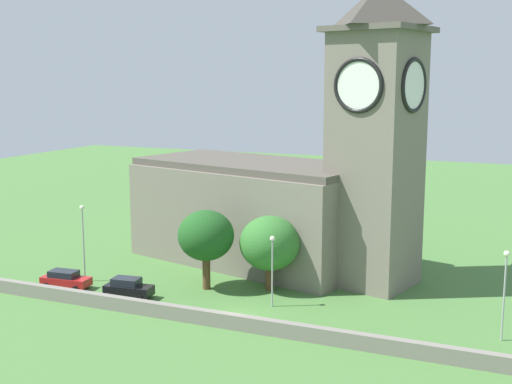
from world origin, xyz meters
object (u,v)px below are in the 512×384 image
car_red (65,279)px  car_black (128,288)px  streetlamp_central (505,281)px  tree_riverside_west (206,236)px  tree_by_tower (270,243)px  streetlamp_west_end (83,231)px  streetlamp_west_mid (272,259)px  church (286,191)px

car_red → car_black: bearing=-1.2°
streetlamp_central → tree_riverside_west: bearing=174.7°
streetlamp_central → tree_by_tower: bearing=167.7°
streetlamp_central → tree_by_tower: tree_by_tower is taller
car_black → tree_riverside_west: tree_riverside_west is taller
streetlamp_central → tree_by_tower: (-20.31, 4.41, -0.20)m
tree_riverside_west → tree_by_tower: 5.85m
streetlamp_west_end → streetlamp_west_mid: bearing=1.0°
tree_by_tower → car_black: bearing=-146.1°
streetlamp_central → church: bearing=150.2°
streetlamp_west_end → tree_riverside_west: bearing=11.8°
streetlamp_central → tree_by_tower: size_ratio=0.99×
car_red → streetlamp_west_end: streetlamp_west_end is taller
church → streetlamp_central: bearing=-29.8°
streetlamp_west_end → streetlamp_central: bearing=0.1°
church → tree_by_tower: size_ratio=4.65×
car_red → tree_by_tower: size_ratio=0.68×
church → tree_riverside_west: 11.18m
car_red → streetlamp_west_end: 4.76m
streetlamp_west_end → car_black: bearing=-21.4°
church → streetlamp_west_mid: church is taller
church → tree_by_tower: church is taller
car_black → streetlamp_west_mid: bearing=13.3°
streetlamp_west_end → streetlamp_west_mid: (19.18, 0.34, -0.71)m
car_black → streetlamp_west_mid: 13.24m
car_black → tree_by_tower: 13.19m
streetlamp_west_end → tree_by_tower: bearing=14.5°
church → car_red: church is taller
car_red → streetlamp_west_mid: streetlamp_west_mid is taller
tree_riverside_west → streetlamp_west_mid: bearing=-16.1°
streetlamp_west_end → streetlamp_west_mid: size_ratio=1.20×
car_black → tree_by_tower: bearing=33.9°
car_red → tree_by_tower: bearing=21.6°
car_red → streetlamp_west_mid: size_ratio=0.77×
church → streetlamp_west_mid: size_ratio=5.21×
tree_by_tower → tree_riverside_west: bearing=-159.8°
streetlamp_central → tree_riverside_west: (-25.76, 2.41, 0.43)m
church → tree_riverside_west: size_ratio=4.35×
streetlamp_west_end → streetlamp_central: streetlamp_west_end is taller
streetlamp_west_mid → tree_by_tower: size_ratio=0.89×
car_red → tree_riverside_west: bearing=22.2°
car_red → car_black: car_black is taller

